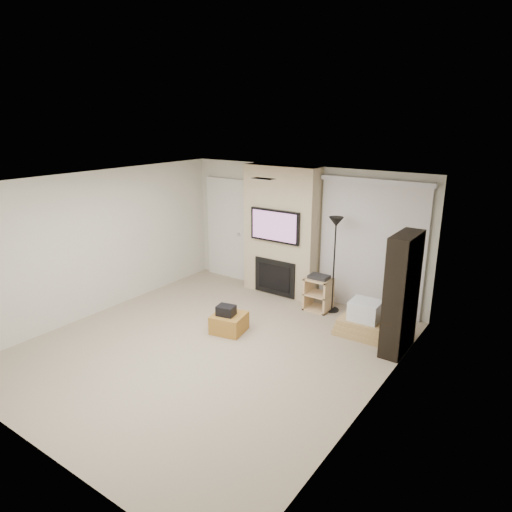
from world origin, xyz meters
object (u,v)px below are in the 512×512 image
Objects in this scene: ottoman at (229,323)px; floor_lamp at (335,238)px; av_stand at (318,292)px; box_stack at (364,322)px; bookshelf at (402,294)px.

floor_lamp is at bearing 59.76° from ottoman.
floor_lamp is 1.04m from av_stand.
bookshelf is at bearing -18.86° from box_stack.
floor_lamp is 1.52m from box_stack.
ottoman is at bearing -147.64° from box_stack.
av_stand is at bearing -155.28° from floor_lamp.
bookshelf is at bearing -27.85° from floor_lamp.
av_stand is at bearing 158.51° from bookshelf.
box_stack is 0.48× the size of bookshelf.
bookshelf reaches higher than ottoman.
ottoman is 0.28× the size of bookshelf.
av_stand is 1.16m from box_stack.
av_stand is at bearing 157.07° from box_stack.
bookshelf reaches higher than box_stack.
floor_lamp reaches higher than box_stack.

